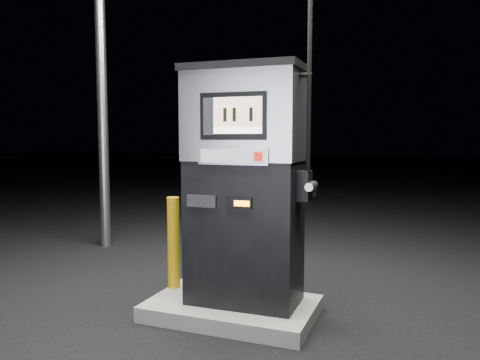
% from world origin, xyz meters
% --- Properties ---
extents(ground, '(80.00, 80.00, 0.00)m').
position_xyz_m(ground, '(0.00, 0.00, 0.00)').
color(ground, black).
rests_on(ground, ground).
extents(pump_island, '(1.60, 1.00, 0.15)m').
position_xyz_m(pump_island, '(0.00, 0.00, 0.07)').
color(pump_island, slate).
rests_on(pump_island, ground).
extents(fuel_dispenser, '(1.25, 0.69, 4.70)m').
position_xyz_m(fuel_dispenser, '(0.12, 0.04, 1.31)').
color(fuel_dispenser, black).
rests_on(fuel_dispenser, pump_island).
extents(bollard_left, '(0.16, 0.16, 0.97)m').
position_xyz_m(bollard_left, '(-0.74, 0.17, 0.63)').
color(bollard_left, '#C9960B').
rests_on(bollard_left, pump_island).
extents(bollard_right, '(0.12, 0.12, 0.84)m').
position_xyz_m(bollard_right, '(0.55, 0.15, 0.57)').
color(bollard_right, '#C9960B').
rests_on(bollard_right, pump_island).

